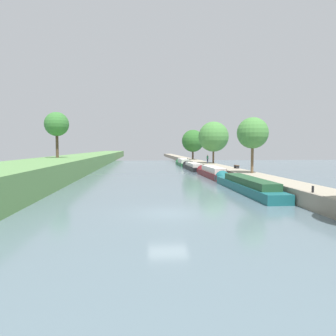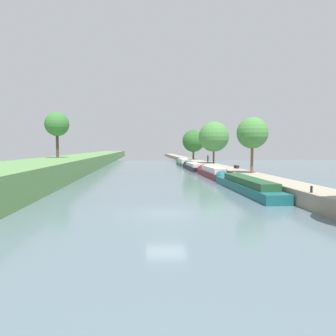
{
  "view_description": "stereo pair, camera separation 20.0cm",
  "coord_description": "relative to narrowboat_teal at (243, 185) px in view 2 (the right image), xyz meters",
  "views": [
    {
      "loc": [
        -1.69,
        -19.46,
        4.15
      ],
      "look_at": [
        2.46,
        28.17,
        1.0
      ],
      "focal_mm": 33.61,
      "sensor_mm": 36.0,
      "label": 1
    },
    {
      "loc": [
        -1.49,
        -19.48,
        4.15
      ],
      "look_at": [
        2.46,
        28.17,
        1.0
      ],
      "focal_mm": 33.61,
      "sensor_mm": 36.0,
      "label": 2
    }
  ],
  "objects": [
    {
      "name": "tree_rightbank_midfar",
      "position": [
        4.04,
        30.01,
        5.6
      ],
      "size": [
        5.76,
        5.76,
        7.97
      ],
      "color": "brown",
      "rests_on": "right_towpath"
    },
    {
      "name": "park_bench",
      "position": [
        4.04,
        15.26,
        0.87
      ],
      "size": [
        0.44,
        1.5,
        0.47
      ],
      "color": "#333338",
      "rests_on": "right_towpath"
    },
    {
      "name": "tree_rightbank_far",
      "position": [
        3.31,
        49.45,
        5.2
      ],
      "size": [
        5.6,
        5.6,
        7.49
      ],
      "color": "#4C3828",
      "rests_on": "right_towpath"
    },
    {
      "name": "right_towpath",
      "position": [
        2.96,
        -9.89,
        -0.03
      ],
      "size": [
        3.05,
        260.0,
        1.09
      ],
      "color": "#9E937F",
      "rests_on": "ground_plane"
    },
    {
      "name": "ground_plane",
      "position": [
        -8.18,
        -9.89,
        -0.58
      ],
      "size": [
        160.0,
        160.0,
        0.0
      ],
      "primitive_type": "plane",
      "color": "slate"
    },
    {
      "name": "mooring_bollard_far",
      "position": [
        1.74,
        47.61,
        0.74
      ],
      "size": [
        0.16,
        0.16,
        0.45
      ],
      "color": "black",
      "rests_on": "right_towpath"
    },
    {
      "name": "narrowboat_green",
      "position": [
        -0.24,
        42.61,
        0.03
      ],
      "size": [
        2.11,
        11.47,
        2.22
      ],
      "color": "#1E6033",
      "rests_on": "ground_plane"
    },
    {
      "name": "mooring_bollard_near",
      "position": [
        1.74,
        -9.16,
        0.74
      ],
      "size": [
        0.16,
        0.16,
        0.45
      ],
      "color": "black",
      "rests_on": "right_towpath"
    },
    {
      "name": "person_walking",
      "position": [
        2.74,
        29.22,
        1.39
      ],
      "size": [
        0.34,
        0.34,
        1.66
      ],
      "color": "#282D42",
      "rests_on": "right_towpath"
    },
    {
      "name": "narrowboat_black",
      "position": [
        -0.21,
        29.13,
        -0.04
      ],
      "size": [
        2.01,
        14.13,
        1.91
      ],
      "color": "black",
      "rests_on": "ground_plane"
    },
    {
      "name": "narrowboat_maroon",
      "position": [
        0.07,
        14.35,
        0.04
      ],
      "size": [
        1.87,
        13.21,
        2.0
      ],
      "color": "maroon",
      "rests_on": "ground_plane"
    },
    {
      "name": "tree_rightbank_midnear",
      "position": [
        3.29,
        6.81,
        5.24
      ],
      "size": [
        3.68,
        3.68,
        6.59
      ],
      "color": "brown",
      "rests_on": "right_towpath"
    },
    {
      "name": "stone_quay",
      "position": [
        1.31,
        -9.89,
        -0.0
      ],
      "size": [
        0.25,
        260.0,
        1.14
      ],
      "color": "gray",
      "rests_on": "ground_plane"
    },
    {
      "name": "narrowboat_teal",
      "position": [
        0.0,
        0.0,
        0.0
      ],
      "size": [
        2.01,
        16.08,
        1.94
      ],
      "color": "#195B60",
      "rests_on": "ground_plane"
    },
    {
      "name": "tree_leftbank_downstream",
      "position": [
        -23.36,
        23.02,
        7.28
      ],
      "size": [
        3.87,
        3.87,
        7.37
      ],
      "color": "#4C3828",
      "rests_on": "left_grassy_bank"
    }
  ]
}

